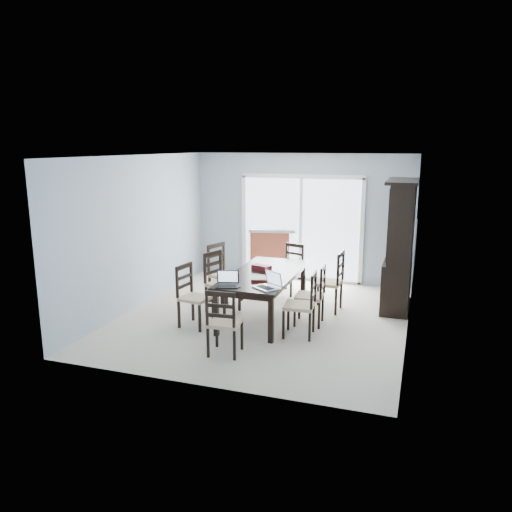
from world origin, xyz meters
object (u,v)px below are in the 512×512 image
(chair_end_near, at_px, (223,316))
(laptop_silver, at_px, (266,285))
(china_hutch, at_px, (400,247))
(chair_right_mid, at_px, (316,288))
(chair_end_far, at_px, (291,263))
(dining_table, at_px, (264,277))
(game_box, at_px, (262,267))
(cell_phone, at_px, (237,287))
(hot_tub, at_px, (297,246))
(chair_left_mid, at_px, (218,275))
(chair_right_far, at_px, (333,275))
(laptop_dark, at_px, (227,283))
(chair_right_near, at_px, (306,297))
(chair_left_far, at_px, (221,266))
(chair_left_near, at_px, (190,289))

(chair_end_near, distance_m, laptop_silver, 0.90)
(china_hutch, bearing_deg, chair_end_near, -125.59)
(chair_right_mid, height_order, chair_end_far, chair_right_mid)
(dining_table, height_order, game_box, game_box)
(cell_phone, xyz_separation_m, hot_tub, (-0.16, 4.25, -0.24))
(china_hutch, relative_size, chair_end_far, 2.05)
(dining_table, relative_size, game_box, 7.04)
(chair_left_mid, height_order, laptop_silver, chair_left_mid)
(china_hutch, bearing_deg, chair_right_far, -150.78)
(chair_left_mid, xyz_separation_m, chair_right_far, (1.85, 0.60, 0.01))
(chair_right_mid, height_order, laptop_dark, chair_right_mid)
(china_hutch, height_order, laptop_dark, china_hutch)
(dining_table, relative_size, chair_right_mid, 1.98)
(chair_right_far, bearing_deg, chair_end_near, 158.31)
(chair_left_mid, xyz_separation_m, cell_phone, (0.72, -0.99, 0.14))
(chair_right_near, height_order, chair_end_near, chair_right_near)
(laptop_dark, distance_m, laptop_silver, 0.57)
(chair_end_far, height_order, laptop_dark, chair_end_far)
(chair_left_mid, bearing_deg, laptop_dark, 47.54)
(chair_end_far, xyz_separation_m, hot_tub, (-0.34, 1.81, -0.05))
(chair_left_far, relative_size, hot_tub, 0.52)
(chair_end_near, relative_size, laptop_silver, 2.50)
(chair_end_far, bearing_deg, game_box, 102.69)
(chair_left_near, height_order, chair_right_far, chair_right_far)
(chair_left_near, height_order, chair_end_far, chair_left_near)
(chair_right_near, xyz_separation_m, chair_end_far, (-0.77, 2.12, -0.03))
(chair_left_near, xyz_separation_m, chair_end_near, (0.92, -0.93, -0.02))
(chair_end_near, bearing_deg, dining_table, 83.73)
(chair_right_far, distance_m, hot_tub, 2.96)
(chair_right_near, xyz_separation_m, game_box, (-0.93, 0.78, 0.19))
(laptop_dark, distance_m, hot_tub, 4.29)
(laptop_dark, bearing_deg, chair_right_mid, 21.02)
(china_hutch, height_order, hot_tub, china_hutch)
(chair_right_mid, xyz_separation_m, hot_tub, (-1.14, 3.41, -0.07))
(china_hutch, xyz_separation_m, cell_phone, (-2.14, -2.16, -0.32))
(game_box, bearing_deg, chair_right_far, 24.23)
(chair_left_far, distance_m, laptop_dark, 1.73)
(chair_end_far, height_order, game_box, chair_end_far)
(chair_end_far, bearing_deg, chair_right_far, 157.65)
(china_hutch, relative_size, chair_left_far, 1.84)
(chair_right_far, bearing_deg, cell_phone, 147.35)
(dining_table, distance_m, laptop_dark, 0.98)
(chair_left_far, distance_m, hot_tub, 2.82)
(chair_left_far, relative_size, chair_right_near, 1.06)
(chair_left_near, bearing_deg, chair_end_far, 163.82)
(chair_left_mid, relative_size, laptop_silver, 2.72)
(chair_end_far, relative_size, laptop_silver, 2.50)
(china_hutch, height_order, chair_right_mid, china_hutch)
(cell_phone, bearing_deg, laptop_dark, -148.73)
(chair_left_mid, height_order, hot_tub, chair_left_mid)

